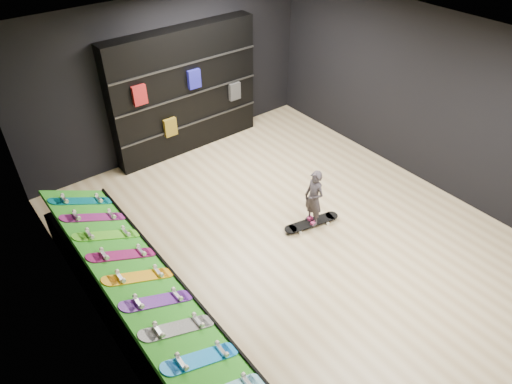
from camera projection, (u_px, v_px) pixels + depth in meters
floor at (288, 236)px, 7.28m from camera, size 6.00×7.00×0.01m
ceiling at (299, 52)px, 5.45m from camera, size 6.00×7.00×0.01m
wall_back at (169, 77)px, 8.56m from camera, size 6.00×0.02×3.00m
wall_left at (84, 251)px, 4.90m from camera, size 0.02×7.00×3.00m
wall_right at (424, 99)px, 7.83m from camera, size 0.02×7.00×3.00m
display_rack at (140, 305)px, 5.88m from camera, size 0.90×4.50×0.50m
turf_ramp at (138, 279)px, 5.62m from camera, size 0.92×4.50×0.46m
back_shelving at (185, 92)px, 8.72m from camera, size 3.03×0.35×2.42m
floor_skateboard at (311, 224)px, 7.45m from camera, size 1.00×0.42×0.09m
child at (313, 208)px, 7.24m from camera, size 0.16×0.23×0.59m
display_board_1 at (201, 359)px, 4.72m from camera, size 0.93×0.22×0.50m
display_board_2 at (178, 328)px, 5.02m from camera, size 0.93×0.22×0.50m
display_board_3 at (157, 301)px, 5.32m from camera, size 0.93×0.22×0.50m
display_board_4 at (139, 277)px, 5.61m from camera, size 0.93×0.22×0.50m
display_board_5 at (122, 255)px, 5.91m from camera, size 0.93×0.22×0.50m
display_board_6 at (107, 235)px, 6.21m from camera, size 0.93×0.22×0.50m
display_board_7 at (94, 217)px, 6.51m from camera, size 0.93×0.22×0.50m
display_board_8 at (81, 201)px, 6.81m from camera, size 0.93×0.22×0.50m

